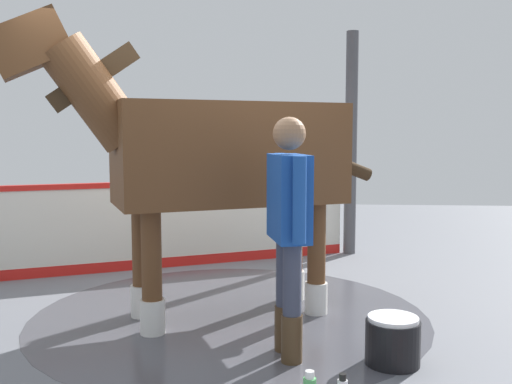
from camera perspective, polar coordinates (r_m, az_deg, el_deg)
The scene contains 7 objects.
ground_plane at distance 5.33m, azimuth -4.58°, elevation -11.70°, with size 16.00×16.00×0.02m, color slate.
wet_patch at distance 5.17m, azimuth -2.60°, elevation -12.07°, with size 3.45×3.45×0.00m, color #4C4C54.
barrier_wall at distance 6.96m, azimuth -7.89°, elevation -3.46°, with size 4.04×1.96×1.03m.
roof_post_far at distance 7.66m, azimuth 9.41°, elevation 4.71°, with size 0.16×0.16×2.91m, color #4C4C51.
horse at distance 4.89m, azimuth -4.12°, elevation 3.55°, with size 3.08×1.73×2.53m.
handler at distance 4.03m, azimuth 3.27°, elevation -2.78°, with size 0.33×0.67×1.71m.
wash_bucket at distance 4.20m, azimuth 13.42°, elevation -14.17°, with size 0.38×0.38×0.34m.
Camera 1 is at (-0.79, 5.02, 1.59)m, focal length 40.25 mm.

